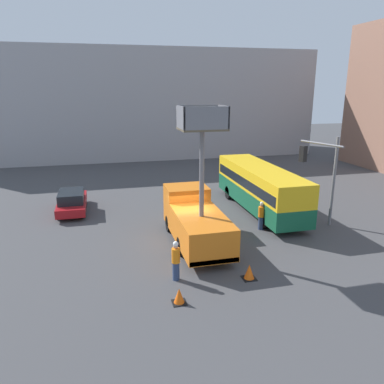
# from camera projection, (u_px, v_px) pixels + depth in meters

# --- Properties ---
(ground_plane) EXTENTS (120.00, 120.00, 0.00)m
(ground_plane) POSITION_uv_depth(u_px,v_px,m) (187.00, 241.00, 21.40)
(ground_plane) COLOR #424244
(building_backdrop_far) EXTENTS (44.00, 10.00, 12.82)m
(building_backdrop_far) POSITION_uv_depth(u_px,v_px,m) (134.00, 104.00, 46.72)
(building_backdrop_far) COLOR #9E9EA3
(building_backdrop_far) RESTS_ON ground_plane
(utility_truck) EXTENTS (2.47, 6.86, 7.62)m
(utility_truck) POSITION_uv_depth(u_px,v_px,m) (195.00, 217.00, 20.64)
(utility_truck) COLOR orange
(utility_truck) RESTS_ON ground_plane
(city_bus) EXTENTS (2.57, 10.51, 3.12)m
(city_bus) POSITION_uv_depth(u_px,v_px,m) (260.00, 186.00, 26.11)
(city_bus) COLOR #145638
(city_bus) RESTS_ON ground_plane
(traffic_light_pole) EXTENTS (3.11, 2.86, 5.60)m
(traffic_light_pole) POSITION_uv_depth(u_px,v_px,m) (323.00, 168.00, 22.27)
(traffic_light_pole) COLOR slate
(traffic_light_pole) RESTS_ON ground_plane
(road_worker_near_truck) EXTENTS (0.38, 0.38, 1.89)m
(road_worker_near_truck) POSITION_uv_depth(u_px,v_px,m) (176.00, 261.00, 16.83)
(road_worker_near_truck) COLOR navy
(road_worker_near_truck) RESTS_ON ground_plane
(road_worker_directing) EXTENTS (0.38, 0.38, 1.78)m
(road_worker_directing) POSITION_uv_depth(u_px,v_px,m) (261.00, 216.00, 22.87)
(road_worker_directing) COLOR navy
(road_worker_directing) RESTS_ON ground_plane
(traffic_cone_near_truck) EXTENTS (0.57, 0.57, 0.65)m
(traffic_cone_near_truck) POSITION_uv_depth(u_px,v_px,m) (179.00, 296.00, 15.16)
(traffic_cone_near_truck) COLOR black
(traffic_cone_near_truck) RESTS_ON ground_plane
(traffic_cone_mid_road) EXTENTS (0.62, 0.62, 0.71)m
(traffic_cone_mid_road) POSITION_uv_depth(u_px,v_px,m) (249.00, 272.00, 17.08)
(traffic_cone_mid_road) COLOR black
(traffic_cone_mid_road) RESTS_ON ground_plane
(parked_car_curbside) EXTENTS (1.88, 4.79, 1.52)m
(parked_car_curbside) POSITION_uv_depth(u_px,v_px,m) (72.00, 201.00, 26.14)
(parked_car_curbside) COLOR maroon
(parked_car_curbside) RESTS_ON ground_plane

